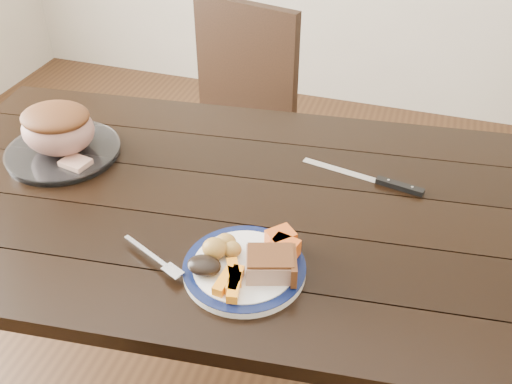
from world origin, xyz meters
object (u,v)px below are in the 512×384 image
(serving_platter, at_px, (64,153))
(roast_joint, at_px, (58,130))
(fork, at_px, (156,259))
(dinner_plate, at_px, (244,269))
(pork_slice, at_px, (270,265))
(dining_table, at_px, (228,227))
(carving_knife, at_px, (384,182))
(chair_far, at_px, (231,118))

(serving_platter, relative_size, roast_joint, 1.52)
(fork, bearing_deg, dinner_plate, 37.76)
(dinner_plate, xyz_separation_m, pork_slice, (0.06, -0.00, 0.03))
(roast_joint, bearing_deg, fork, -36.01)
(serving_platter, height_order, roast_joint, roast_joint)
(serving_platter, xyz_separation_m, roast_joint, (0.00, -0.00, 0.07))
(dining_table, xyz_separation_m, pork_slice, (0.18, -0.23, 0.13))
(carving_knife, bearing_deg, dinner_plate, -109.47)
(dinner_plate, relative_size, roast_joint, 1.32)
(pork_slice, distance_m, fork, 0.24)
(chair_far, xyz_separation_m, pork_slice, (0.44, -0.97, 0.27))
(serving_platter, relative_size, pork_slice, 3.03)
(roast_joint, xyz_separation_m, carving_knife, (0.84, 0.13, -0.07))
(chair_far, distance_m, serving_platter, 0.76)
(fork, bearing_deg, roast_joint, 169.01)
(dinner_plate, height_order, fork, fork)
(serving_platter, bearing_deg, carving_knife, 8.94)
(chair_far, relative_size, dinner_plate, 3.65)
(dinner_plate, height_order, pork_slice, pork_slice)
(fork, bearing_deg, carving_knife, 71.70)
(fork, bearing_deg, pork_slice, 33.67)
(roast_joint, bearing_deg, dinner_plate, -23.88)
(dinner_plate, xyz_separation_m, roast_joint, (-0.60, 0.27, 0.07))
(carving_knife, bearing_deg, dining_table, -143.00)
(serving_platter, relative_size, fork, 1.74)
(dining_table, height_order, fork, fork)
(carving_knife, bearing_deg, serving_platter, -160.06)
(pork_slice, bearing_deg, roast_joint, 157.62)
(chair_far, bearing_deg, serving_platter, 85.67)
(dining_table, bearing_deg, chair_far, 109.67)
(serving_platter, bearing_deg, roast_joint, -90.00)
(serving_platter, height_order, carving_knife, serving_platter)
(serving_platter, bearing_deg, dinner_plate, -23.88)
(pork_slice, height_order, carving_knife, pork_slice)
(pork_slice, height_order, roast_joint, roast_joint)
(carving_knife, bearing_deg, fork, -122.33)
(dining_table, distance_m, serving_platter, 0.49)
(chair_far, distance_m, carving_knife, 0.87)
(pork_slice, xyz_separation_m, fork, (-0.24, -0.04, -0.02))
(chair_far, bearing_deg, dining_table, 122.80)
(dining_table, xyz_separation_m, dinner_plate, (0.12, -0.22, 0.10))
(serving_platter, xyz_separation_m, fork, (0.42, -0.31, 0.01))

